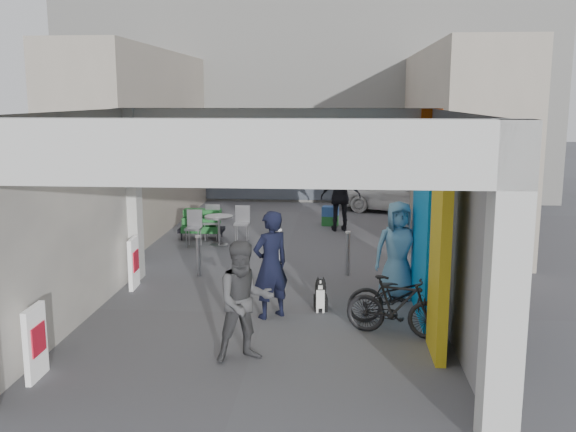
# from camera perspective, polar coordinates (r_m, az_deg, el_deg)

# --- Properties ---
(ground) EXTENTS (90.00, 90.00, 0.00)m
(ground) POSITION_cam_1_polar(r_m,az_deg,el_deg) (11.32, -2.05, -8.63)
(ground) COLOR #505055
(ground) RESTS_ON ground
(arcade_canopy) EXTENTS (6.40, 6.45, 6.40)m
(arcade_canopy) POSITION_cam_1_polar(r_m,az_deg,el_deg) (9.93, 0.43, 2.34)
(arcade_canopy) COLOR beige
(arcade_canopy) RESTS_ON ground
(far_building) EXTENTS (18.00, 4.08, 8.00)m
(far_building) POSITION_cam_1_polar(r_m,az_deg,el_deg) (24.65, 1.63, 11.18)
(far_building) COLOR silver
(far_building) RESTS_ON ground
(plaza_bldg_left) EXTENTS (2.00, 9.00, 5.00)m
(plaza_bldg_left) POSITION_cam_1_polar(r_m,az_deg,el_deg) (19.05, -13.14, 6.61)
(plaza_bldg_left) COLOR #A99E8C
(plaza_bldg_left) RESTS_ON ground
(plaza_bldg_right) EXTENTS (2.00, 9.00, 5.00)m
(plaza_bldg_right) POSITION_cam_1_polar(r_m,az_deg,el_deg) (18.46, 14.75, 6.42)
(plaza_bldg_right) COLOR #A99E8C
(plaza_bldg_right) RESTS_ON ground
(bollard_left) EXTENTS (0.09, 0.09, 0.85)m
(bollard_left) POSITION_cam_1_polar(r_m,az_deg,el_deg) (13.62, -7.97, -3.56)
(bollard_left) COLOR #93969B
(bollard_left) RESTS_ON ground
(bollard_center) EXTENTS (0.09, 0.09, 0.99)m
(bollard_center) POSITION_cam_1_polar(r_m,az_deg,el_deg) (13.48, -0.77, -3.30)
(bollard_center) COLOR #93969B
(bollard_center) RESTS_ON ground
(bollard_right) EXTENTS (0.09, 0.09, 0.93)m
(bollard_right) POSITION_cam_1_polar(r_m,az_deg,el_deg) (13.59, 5.33, -3.36)
(bollard_right) COLOR #93969B
(bollard_right) RESTS_ON ground
(advert_board_near) EXTENTS (0.11, 0.55, 1.00)m
(advert_board_near) POSITION_cam_1_polar(r_m,az_deg,el_deg) (9.31, -21.52, -10.42)
(advert_board_near) COLOR white
(advert_board_near) RESTS_ON ground
(advert_board_far) EXTENTS (0.13, 0.55, 1.00)m
(advert_board_far) POSITION_cam_1_polar(r_m,az_deg,el_deg) (12.99, -13.54, -4.07)
(advert_board_far) COLOR white
(advert_board_far) RESTS_ON ground
(cafe_set) EXTENTS (1.51, 1.22, 0.91)m
(cafe_set) POSITION_cam_1_polar(r_m,az_deg,el_deg) (16.67, -6.37, -1.27)
(cafe_set) COLOR #9C9BA0
(cafe_set) RESTS_ON ground
(produce_stand) EXTENTS (1.17, 0.63, 0.77)m
(produce_stand) POSITION_cam_1_polar(r_m,az_deg,el_deg) (17.16, -7.69, -1.02)
(produce_stand) COLOR black
(produce_stand) RESTS_ON ground
(crate_stack) EXTENTS (0.50, 0.42, 0.56)m
(crate_stack) POSITION_cam_1_polar(r_m,az_deg,el_deg) (18.84, 3.77, 0.01)
(crate_stack) COLOR #17531D
(crate_stack) RESTS_ON ground
(border_collie) EXTENTS (0.23, 0.46, 0.63)m
(border_collie) POSITION_cam_1_polar(r_m,az_deg,el_deg) (11.38, 2.91, -7.20)
(border_collie) COLOR black
(border_collie) RESTS_ON ground
(man_with_dog) EXTENTS (0.80, 0.77, 1.85)m
(man_with_dog) POSITION_cam_1_polar(r_m,az_deg,el_deg) (10.87, -1.54, -4.34)
(man_with_dog) COLOR black
(man_with_dog) RESTS_ON ground
(man_back_turned) EXTENTS (1.04, 0.94, 1.74)m
(man_back_turned) POSITION_cam_1_polar(r_m,az_deg,el_deg) (9.16, -3.89, -7.58)
(man_back_turned) COLOR #444447
(man_back_turned) RESTS_ON ground
(man_elderly) EXTENTS (0.98, 0.71, 1.84)m
(man_elderly) POSITION_cam_1_polar(r_m,az_deg,el_deg) (12.07, 9.76, -3.03)
(man_elderly) COLOR #6197BC
(man_elderly) RESTS_ON ground
(man_crates) EXTENTS (1.18, 0.60, 1.92)m
(man_crates) POSITION_cam_1_polar(r_m,az_deg,el_deg) (17.98, 4.71, 1.69)
(man_crates) COLOR black
(man_crates) RESTS_ON ground
(bicycle_front) EXTENTS (1.84, 0.84, 0.93)m
(bicycle_front) POSITION_cam_1_polar(r_m,az_deg,el_deg) (10.94, 9.94, -6.92)
(bicycle_front) COLOR black
(bicycle_front) RESTS_ON ground
(bicycle_rear) EXTENTS (1.66, 0.87, 0.96)m
(bicycle_rear) POSITION_cam_1_polar(r_m,az_deg,el_deg) (10.30, 9.61, -7.92)
(bicycle_rear) COLOR black
(bicycle_rear) RESTS_ON ground
(white_van) EXTENTS (4.27, 2.86, 1.35)m
(white_van) POSITION_cam_1_polar(r_m,az_deg,el_deg) (21.26, 9.69, 2.17)
(white_van) COLOR white
(white_van) RESTS_ON ground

